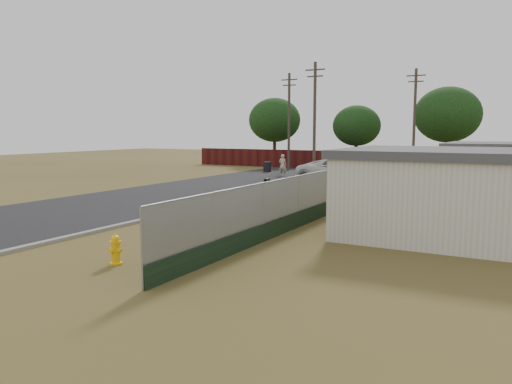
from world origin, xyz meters
The scene contains 13 objects.
ground centered at (0.00, 0.00, 0.00)m, with size 120.00×120.00×0.00m, color brown.
street centered at (-6.76, 8.05, 0.02)m, with size 15.10×60.00×0.12m.
chainlink_fence centered at (3.12, 1.03, 0.80)m, with size 0.10×27.06×2.02m.
privacy_fence centered at (-6.00, 25.00, 0.90)m, with size 30.00×0.12×1.80m, color #41140D.
utility_poles centered at (-3.67, 20.67, 4.69)m, with size 12.60×8.24×9.00m.
houses centered at (9.70, 3.13, 1.56)m, with size 9.30×17.24×3.10m.
horizon_trees centered at (0.84, 23.56, 4.63)m, with size 33.32×31.94×7.78m.
fire_hydrant centered at (0.86, -10.59, 0.41)m, with size 0.40×0.39×0.89m.
mailbox centered at (-1.51, 3.18, 0.93)m, with size 0.20×0.51×1.17m.
pickup_truck centered at (-0.52, 12.65, 0.89)m, with size 2.95×6.39×1.78m, color silver.
pedestrian centered at (-6.93, 16.40, 0.90)m, with size 0.66×0.43×1.80m, color tan.
trash_bin centered at (-9.87, 19.30, 0.47)m, with size 0.66×0.66×0.92m.
scattered_litter centered at (-0.08, -2.92, 0.04)m, with size 2.89×10.23×0.07m.
Camera 1 is at (10.90, -20.68, 3.76)m, focal length 35.00 mm.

